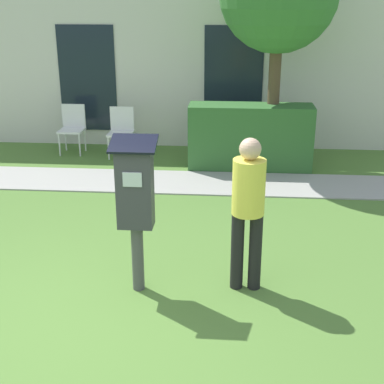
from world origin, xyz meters
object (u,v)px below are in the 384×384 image
(parking_meter, at_px, (135,196))
(outdoor_chair_middle, at_px, (121,128))
(outdoor_chair_left, at_px, (73,125))
(person_standing, at_px, (248,203))

(parking_meter, distance_m, outdoor_chair_middle, 4.88)
(parking_meter, height_order, outdoor_chair_left, parking_meter)
(person_standing, xyz_separation_m, outdoor_chair_middle, (-2.22, 4.61, -0.40))
(outdoor_chair_left, bearing_deg, parking_meter, -47.46)
(outdoor_chair_left, distance_m, outdoor_chair_middle, 0.98)
(parking_meter, xyz_separation_m, outdoor_chair_middle, (-1.13, 4.72, -0.49))
(person_standing, bearing_deg, outdoor_chair_left, 96.94)
(person_standing, xyz_separation_m, outdoor_chair_left, (-3.18, 4.77, -0.40))
(parking_meter, bearing_deg, outdoor_chair_left, 113.18)
(person_standing, height_order, outdoor_chair_left, person_standing)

